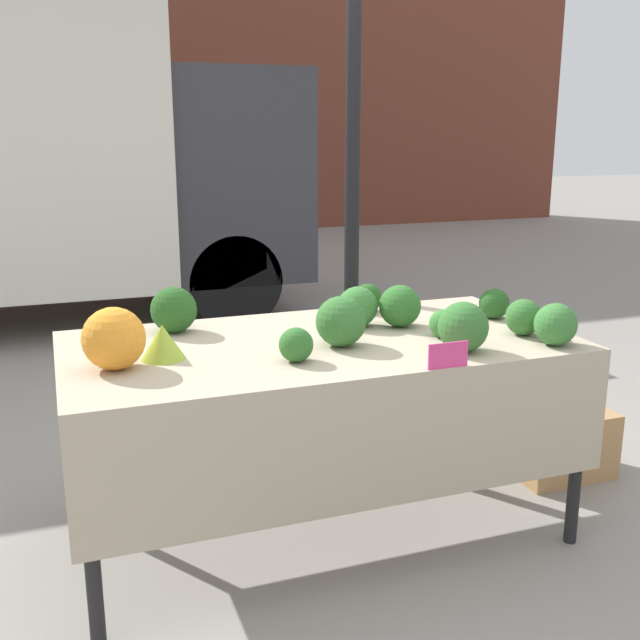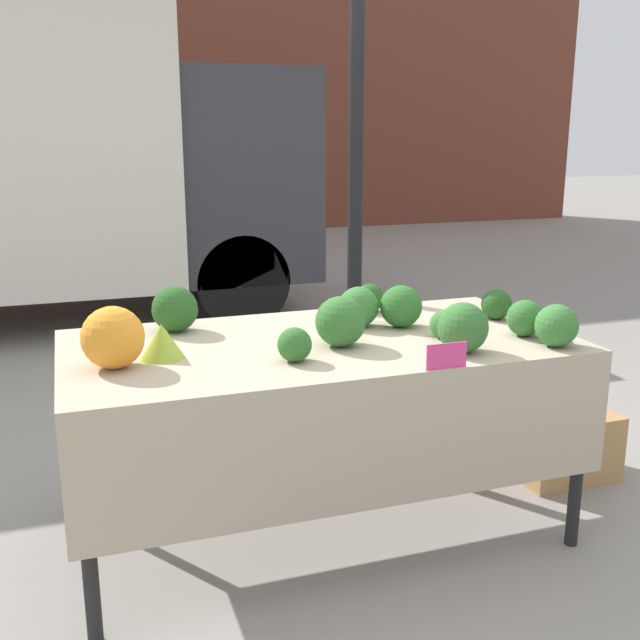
{
  "view_description": "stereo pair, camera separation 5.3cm",
  "coord_description": "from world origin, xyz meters",
  "px_view_note": "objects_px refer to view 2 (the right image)",
  "views": [
    {
      "loc": [
        -0.95,
        -2.6,
        1.59
      ],
      "look_at": [
        0.0,
        0.0,
        0.89
      ],
      "focal_mm": 42.0,
      "sensor_mm": 36.0,
      "label": 1
    },
    {
      "loc": [
        -0.9,
        -2.62,
        1.59
      ],
      "look_at": [
        0.0,
        0.0,
        0.89
      ],
      "focal_mm": 42.0,
      "sensor_mm": 36.0,
      "label": 2
    }
  ],
  "objects_px": {
    "orange_cauliflower": "(113,338)",
    "price_sign": "(447,356)",
    "parked_truck": "(2,147)",
    "produce_crate": "(561,443)"
  },
  "relations": [
    {
      "from": "price_sign",
      "to": "produce_crate",
      "type": "xyz_separation_m",
      "value": [
        0.96,
        0.59,
        -0.7
      ]
    },
    {
      "from": "parked_truck",
      "to": "price_sign",
      "type": "xyz_separation_m",
      "value": [
        1.61,
        -4.58,
        -0.61
      ]
    },
    {
      "from": "parked_truck",
      "to": "price_sign",
      "type": "relative_size",
      "value": 30.98
    },
    {
      "from": "price_sign",
      "to": "orange_cauliflower",
      "type": "bearing_deg",
      "value": 160.66
    },
    {
      "from": "orange_cauliflower",
      "to": "price_sign",
      "type": "distance_m",
      "value": 1.13
    },
    {
      "from": "parked_truck",
      "to": "orange_cauliflower",
      "type": "relative_size",
      "value": 21.78
    },
    {
      "from": "orange_cauliflower",
      "to": "produce_crate",
      "type": "relative_size",
      "value": 0.47
    },
    {
      "from": "parked_truck",
      "to": "produce_crate",
      "type": "bearing_deg",
      "value": -57.23
    },
    {
      "from": "orange_cauliflower",
      "to": "produce_crate",
      "type": "bearing_deg",
      "value": 6.21
    },
    {
      "from": "parked_truck",
      "to": "orange_cauliflower",
      "type": "distance_m",
      "value": 4.28
    }
  ]
}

